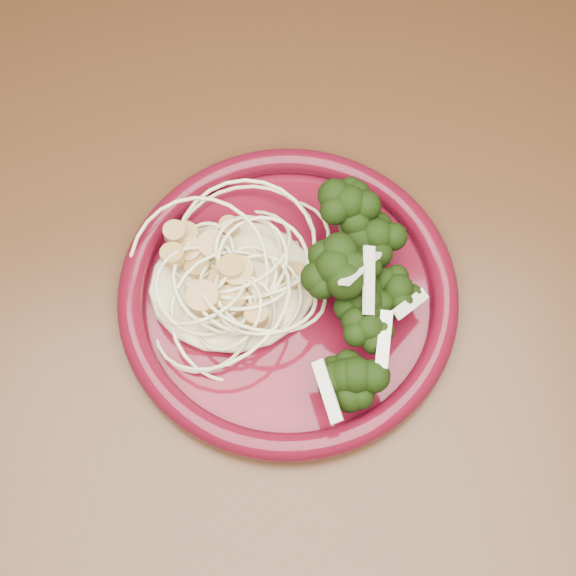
# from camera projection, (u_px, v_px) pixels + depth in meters

# --- Properties ---
(dining_table) EXTENTS (1.20, 0.80, 0.75)m
(dining_table) POSITION_uv_depth(u_px,v_px,m) (305.00, 394.00, 0.72)
(dining_table) COLOR #472814
(dining_table) RESTS_ON ground
(dinner_plate) EXTENTS (0.33, 0.33, 0.02)m
(dinner_plate) POSITION_uv_depth(u_px,v_px,m) (288.00, 293.00, 0.64)
(dinner_plate) COLOR #520A17
(dinner_plate) RESTS_ON dining_table
(spaghetti_pile) EXTENTS (0.16, 0.15, 0.03)m
(spaghetti_pile) POSITION_uv_depth(u_px,v_px,m) (232.00, 280.00, 0.63)
(spaghetti_pile) COLOR beige
(spaghetti_pile) RESTS_ON dinner_plate
(scallop_cluster) EXTENTS (0.14, 0.14, 0.04)m
(scallop_cluster) POSITION_uv_depth(u_px,v_px,m) (229.00, 259.00, 0.60)
(scallop_cluster) COLOR tan
(scallop_cluster) RESTS_ON spaghetti_pile
(broccoli_pile) EXTENTS (0.13, 0.17, 0.05)m
(broccoli_pile) POSITION_uv_depth(u_px,v_px,m) (358.00, 291.00, 0.61)
(broccoli_pile) COLOR black
(broccoli_pile) RESTS_ON dinner_plate
(onion_garnish) EXTENTS (0.09, 0.11, 0.05)m
(onion_garnish) POSITION_uv_depth(u_px,v_px,m) (362.00, 272.00, 0.58)
(onion_garnish) COLOR beige
(onion_garnish) RESTS_ON broccoli_pile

